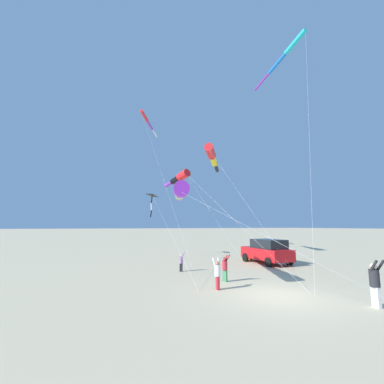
% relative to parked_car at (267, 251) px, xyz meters
% --- Properties ---
extents(ground_plane, '(600.00, 600.00, 0.00)m').
position_rel_parked_car_xyz_m(ground_plane, '(-7.40, 5.59, -0.95)').
color(ground_plane, '#C6B58C').
extents(parked_car, '(4.37, 2.20, 1.85)m').
position_rel_parked_car_xyz_m(parked_car, '(0.00, 0.00, 0.00)').
color(parked_car, red).
rests_on(parked_car, ground_plane).
extents(cooler_box, '(0.62, 0.42, 0.42)m').
position_rel_parked_car_xyz_m(cooler_box, '(2.61, -0.23, -0.74)').
color(cooler_box, yellow).
rests_on(cooler_box, ground_plane).
extents(person_adult_flyer, '(0.55, 0.45, 1.69)m').
position_rel_parked_car_xyz_m(person_adult_flyer, '(-9.99, 3.50, -0.03)').
color(person_adult_flyer, silver).
rests_on(person_adult_flyer, ground_plane).
extents(person_child_green_jacket, '(0.44, 0.35, 1.40)m').
position_rel_parked_car_xyz_m(person_child_green_jacket, '(-5.49, 7.43, -0.19)').
color(person_child_green_jacket, '#B72833').
rests_on(person_child_green_jacket, ground_plane).
extents(person_child_grey_jacket, '(0.36, 0.41, 1.18)m').
position_rel_parked_car_xyz_m(person_child_grey_jacket, '(-0.53, 7.30, -0.31)').
color(person_child_grey_jacket, '#232328').
rests_on(person_child_grey_jacket, ground_plane).
extents(person_bystander_far, '(0.49, 0.44, 1.39)m').
position_rel_parked_car_xyz_m(person_bystander_far, '(-4.20, 6.27, -0.19)').
color(person_bystander_far, '#3D7F51').
rests_on(person_bystander_far, ground_plane).
extents(kite_windsock_yellow_midlevel, '(14.97, 9.60, 21.57)m').
position_rel_parked_car_xyz_m(kite_windsock_yellow_midlevel, '(2.12, -5.15, 19.60)').
color(kite_windsock_yellow_midlevel, '#1EB7C6').
rests_on(kite_windsock_yellow_midlevel, ground_plane).
extents(kite_windsock_orange_high_right, '(11.06, 6.65, 4.91)m').
position_rel_parked_car_xyz_m(kite_windsock_orange_high_right, '(-3.75, 8.62, 3.64)').
color(kite_windsock_orange_high_right, purple).
rests_on(kite_windsock_orange_high_right, ground_plane).
extents(kite_delta_white_trailing, '(14.55, 2.03, 6.15)m').
position_rel_parked_car_xyz_m(kite_delta_white_trailing, '(8.14, 7.04, 4.88)').
color(kite_delta_white_trailing, black).
rests_on(kite_delta_white_trailing, ground_plane).
extents(kite_delta_long_streamer_right, '(10.86, 2.50, 10.88)m').
position_rel_parked_car_xyz_m(kite_delta_long_streamer_right, '(15.68, 0.82, 9.61)').
color(kite_delta_long_streamer_right, orange).
rests_on(kite_delta_long_streamer_right, ground_plane).
extents(kite_windsock_teal_far_right, '(19.66, 4.13, 17.26)m').
position_rel_parked_car_xyz_m(kite_windsock_teal_far_right, '(16.04, 5.90, 15.93)').
color(kite_windsock_teal_far_right, red).
rests_on(kite_windsock_teal_far_right, ground_plane).
extents(kite_windsock_magenta_far_left, '(13.33, 4.59, 11.01)m').
position_rel_parked_car_xyz_m(kite_windsock_magenta_far_left, '(7.14, 0.88, 9.29)').
color(kite_windsock_magenta_far_left, red).
rests_on(kite_windsock_magenta_far_left, ground_plane).
extents(kite_windsock_red_high_left, '(17.62, 1.61, 8.36)m').
position_rel_parked_car_xyz_m(kite_windsock_red_high_left, '(7.30, 4.54, 6.73)').
color(kite_windsock_red_high_left, red).
rests_on(kite_windsock_red_high_left, ground_plane).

